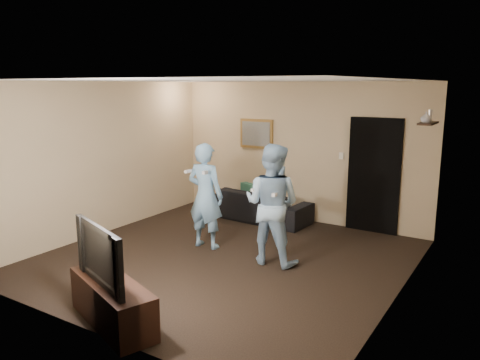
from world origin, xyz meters
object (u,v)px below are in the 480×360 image
Objects in this scene: tv_console at (112,303)px; wii_player_right at (272,204)px; television at (109,253)px; wii_player_left at (205,196)px; sofa at (259,205)px.

wii_player_right is (0.58, 2.51, 0.62)m from tv_console.
wii_player_left reaches higher than television.
tv_console is at bearing -76.41° from wii_player_left.
tv_console is 0.80× the size of wii_player_left.
wii_player_right reaches higher than sofa.
tv_console is 2.68m from wii_player_left.
sofa is 1.48× the size of tv_console.
television is 2.58m from wii_player_right.
sofa reaches higher than tv_console.
sofa is 4.41m from television.
wii_player_left is 0.96× the size of wii_player_right.
wii_player_right is (0.58, 2.51, 0.06)m from television.
television reaches higher than tv_console.
tv_console is at bearing 101.95° from sofa.
tv_console is 1.20× the size of television.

